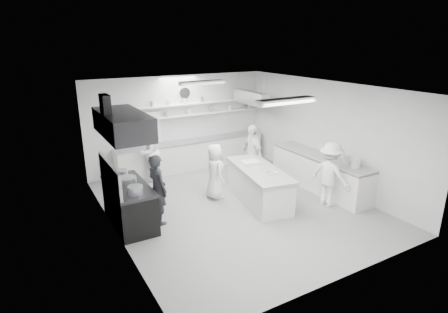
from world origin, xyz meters
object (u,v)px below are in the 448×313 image
back_counter (193,154)px  right_counter (319,173)px  stove (130,205)px  cook_back (148,152)px  prep_island (259,186)px  cook_stove (158,189)px

back_counter → right_counter: bearing=-55.3°
stove → cook_back: bearing=62.1°
stove → cook_back: cook_back is taller
back_counter → right_counter: 4.13m
prep_island → back_counter: bearing=106.6°
stove → back_counter: (2.90, 2.80, 0.01)m
back_counter → cook_back: cook_back is taller
stove → cook_back: 2.76m
prep_island → cook_back: bearing=135.1°
cook_back → right_counter: bearing=103.5°
cook_stove → stove: bearing=54.8°
stove → back_counter: bearing=44.0°
right_counter → cook_stove: cook_stove is taller
back_counter → cook_back: 1.73m
prep_island → cook_stove: size_ratio=1.41×
right_counter → cook_back: bearing=142.9°
prep_island → cook_stove: cook_stove is taller
stove → cook_back: size_ratio=1.00×
back_counter → cook_stove: cook_stove is taller
stove → right_counter: (5.25, -0.60, 0.02)m
back_counter → right_counter: (2.35, -3.40, 0.01)m
back_counter → cook_stove: size_ratio=3.04×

